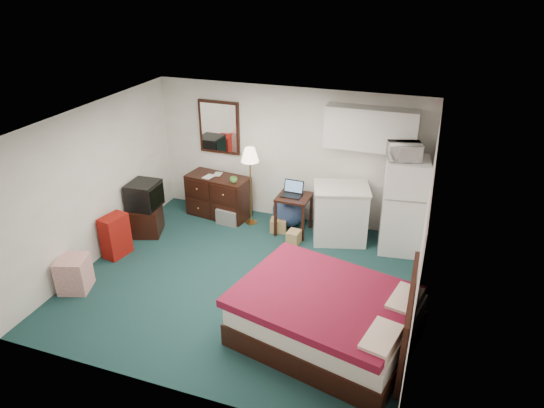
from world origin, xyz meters
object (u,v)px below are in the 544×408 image
at_px(bed, 326,317).
at_px(tv_stand, 146,220).
at_px(desk, 294,214).
at_px(suitcase, 115,236).
at_px(dresser, 219,196).
at_px(floor_lamp, 251,187).
at_px(kitchen_counter, 340,214).
at_px(fridge, 403,206).

bearing_deg(bed, tv_stand, 168.89).
distance_m(desk, suitcase, 3.06).
relative_size(dresser, floor_lamp, 0.80).
xyz_separation_m(dresser, tv_stand, (-0.93, -1.07, -0.15)).
relative_size(desk, bed, 0.34).
bearing_deg(floor_lamp, tv_stand, -149.37).
xyz_separation_m(floor_lamp, desk, (0.85, -0.07, -0.38)).
distance_m(floor_lamp, kitchen_counter, 1.70).
xyz_separation_m(dresser, bed, (2.75, -2.72, -0.06)).
relative_size(dresser, fridge, 0.73).
bearing_deg(bed, fridge, 88.88).
bearing_deg(suitcase, tv_stand, 96.40).
distance_m(desk, kitchen_counter, 0.84).
bearing_deg(floor_lamp, fridge, -0.64).
relative_size(kitchen_counter, tv_stand, 1.77).
height_order(floor_lamp, tv_stand, floor_lamp).
distance_m(dresser, fridge, 3.43).
bearing_deg(kitchen_counter, fridge, -14.76).
bearing_deg(fridge, bed, -111.20).
bearing_deg(kitchen_counter, desk, 165.07).
relative_size(dresser, kitchen_counter, 1.21).
relative_size(kitchen_counter, fridge, 0.60).
relative_size(floor_lamp, desk, 2.07).
bearing_deg(kitchen_counter, dresser, 160.26).
height_order(desk, kitchen_counter, kitchen_counter).
height_order(floor_lamp, desk, floor_lamp).
height_order(dresser, kitchen_counter, kitchen_counter).
bearing_deg(suitcase, fridge, 32.53).
height_order(floor_lamp, suitcase, floor_lamp).
bearing_deg(suitcase, dresser, 72.99).
relative_size(desk, fridge, 0.44).
height_order(kitchen_counter, fridge, fridge).
bearing_deg(floor_lamp, bed, -51.89).
xyz_separation_m(tv_stand, suitcase, (-0.06, -0.81, 0.11)).
bearing_deg(tv_stand, dresser, 29.98).
xyz_separation_m(desk, suitcase, (-2.54, -1.71, 0.00)).
distance_m(kitchen_counter, fridge, 1.08).
distance_m(bed, tv_stand, 4.04).
height_order(bed, tv_stand, bed).
height_order(dresser, desk, dresser).
bearing_deg(kitchen_counter, tv_stand, 179.43).
relative_size(dresser, bed, 0.56).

